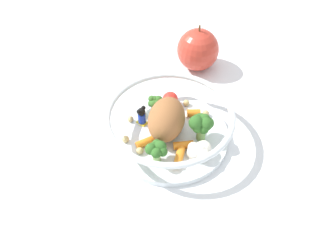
# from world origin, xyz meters

# --- Properties ---
(ground_plane) EXTENTS (2.40, 2.40, 0.00)m
(ground_plane) POSITION_xyz_m (0.00, 0.00, 0.00)
(ground_plane) COLOR white
(food_container) EXTENTS (0.20, 0.20, 0.07)m
(food_container) POSITION_xyz_m (0.02, -0.00, 0.03)
(food_container) COLOR white
(food_container) RESTS_ON ground_plane
(loose_apple) EXTENTS (0.08, 0.08, 0.09)m
(loose_apple) POSITION_xyz_m (-0.06, 0.18, 0.04)
(loose_apple) COLOR #BC3828
(loose_apple) RESTS_ON ground_plane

